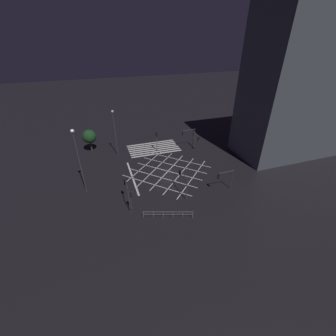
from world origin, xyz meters
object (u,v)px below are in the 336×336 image
at_px(traffic_light_sw_main, 188,134).
at_px(street_tree_near, 89,137).
at_px(traffic_light_sw_cross, 196,138).
at_px(street_lamp_east, 77,150).
at_px(traffic_light_median_south, 157,137).
at_px(traffic_light_median_north, 183,178).
at_px(traffic_light_nw_main, 224,177).
at_px(traffic_light_ne_main, 131,197).
at_px(street_lamp_west, 114,126).
at_px(traffic_light_ne_cross, 127,188).

relative_size(traffic_light_sw_main, street_tree_near, 0.89).
distance_m(traffic_light_sw_cross, street_lamp_east, 24.36).
distance_m(traffic_light_median_south, traffic_light_median_north, 15.11).
distance_m(traffic_light_sw_cross, street_tree_near, 21.85).
bearing_deg(traffic_light_median_north, traffic_light_sw_main, -25.30).
bearing_deg(traffic_light_nw_main, street_lamp_east, -17.36).
relative_size(traffic_light_ne_main, traffic_light_sw_main, 0.85).
xyz_separation_m(traffic_light_sw_cross, traffic_light_sw_main, (1.46, -1.21, 0.61)).
relative_size(traffic_light_sw_main, street_lamp_west, 0.45).
xyz_separation_m(traffic_light_sw_cross, traffic_light_ne_cross, (16.68, 13.55, 0.57)).
height_order(traffic_light_ne_main, traffic_light_sw_main, traffic_light_sw_main).
xyz_separation_m(traffic_light_sw_main, traffic_light_median_north, (6.83, 14.45, -0.31)).
bearing_deg(traffic_light_sw_main, traffic_light_ne_cross, 44.12).
bearing_deg(street_lamp_west, traffic_light_median_south, 175.53).
xyz_separation_m(traffic_light_ne_cross, street_lamp_west, (-0.62, -16.05, 3.09)).
xyz_separation_m(traffic_light_ne_main, traffic_light_nw_main, (-14.27, -0.37, 0.08)).
relative_size(traffic_light_ne_main, traffic_light_nw_main, 1.00).
bearing_deg(traffic_light_median_north, street_lamp_east, 70.70).
bearing_deg(traffic_light_sw_main, traffic_light_median_north, 64.70).
xyz_separation_m(traffic_light_nw_main, street_lamp_east, (20.27, -6.34, 4.76)).
xyz_separation_m(traffic_light_median_south, traffic_light_median_north, (0.30, 15.10, -0.29)).
xyz_separation_m(traffic_light_ne_main, traffic_light_median_north, (-8.09, -1.77, 0.24)).
distance_m(traffic_light_sw_cross, traffic_light_ne_cross, 21.50).
relative_size(traffic_light_sw_cross, traffic_light_ne_cross, 0.81).
distance_m(traffic_light_nw_main, traffic_light_sw_main, 15.87).
relative_size(traffic_light_sw_cross, traffic_light_sw_main, 0.80).
relative_size(traffic_light_ne_cross, traffic_light_median_north, 1.11).
bearing_deg(traffic_light_nw_main, traffic_light_sw_main, -92.34).
xyz_separation_m(traffic_light_ne_cross, street_lamp_east, (5.69, -5.25, 4.34)).
height_order(traffic_light_ne_main, street_lamp_east, street_lamp_east).
bearing_deg(traffic_light_sw_main, traffic_light_sw_cross, 140.31).
bearing_deg(traffic_light_ne_cross, street_tree_near, 12.40).
relative_size(traffic_light_median_south, traffic_light_sw_main, 1.03).
distance_m(street_lamp_east, street_lamp_west, 12.57).
relative_size(traffic_light_nw_main, street_tree_near, 0.76).
bearing_deg(traffic_light_ne_main, traffic_light_ne_cross, 101.93).
distance_m(traffic_light_ne_main, traffic_light_median_south, 18.85).
bearing_deg(street_lamp_east, street_tree_near, -95.51).
height_order(street_lamp_east, street_lamp_west, street_lamp_east).
height_order(traffic_light_ne_main, traffic_light_median_south, traffic_light_median_south).
relative_size(traffic_light_median_south, street_tree_near, 0.92).
bearing_deg(traffic_light_median_south, traffic_light_nw_main, 19.62).
distance_m(traffic_light_sw_cross, traffic_light_ne_main, 22.21).
distance_m(traffic_light_sw_main, traffic_light_ne_cross, 21.21).
xyz_separation_m(traffic_light_ne_main, traffic_light_sw_main, (-14.92, -16.22, 0.55)).
height_order(traffic_light_sw_main, street_tree_near, street_tree_near).
bearing_deg(traffic_light_ne_main, traffic_light_sw_cross, 42.50).
xyz_separation_m(traffic_light_sw_cross, traffic_light_ne_main, (16.38, 15.01, 0.07)).
bearing_deg(traffic_light_nw_main, traffic_light_ne_cross, -4.26).
height_order(traffic_light_nw_main, traffic_light_sw_main, traffic_light_sw_main).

